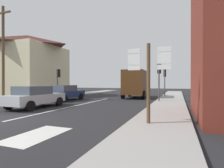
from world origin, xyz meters
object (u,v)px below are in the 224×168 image
Objects in this scene: sedan_far at (65,93)px; route_sign_post at (149,77)px; sedan_near at (35,97)px; traffic_light_far_right at (165,76)px; traffic_light_near_right at (159,73)px; delivery_truck at (136,83)px; traffic_light_near_left at (58,77)px.

route_sign_post is at bearing -39.21° from sedan_far.
traffic_light_far_right is at bearing 60.96° from sedan_near.
sedan_far is at bearing -135.25° from traffic_light_far_right.
sedan_near is 10.15m from traffic_light_near_right.
delivery_truck is at bearing 105.18° from route_sign_post.
traffic_light_far_right is (11.01, 6.42, 0.11)m from traffic_light_near_left.
delivery_truck is at bearing 21.19° from traffic_light_near_left.
traffic_light_near_right is at bearing -2.20° from traffic_light_near_left.
traffic_light_near_left is at bearing -149.78° from traffic_light_far_right.
sedan_near is 11.20m from delivery_truck.
traffic_light_near_left is (-8.09, -3.14, 0.73)m from delivery_truck.
sedan_near is at bearing -63.39° from traffic_light_near_left.
sedan_far is 1.26× the size of traffic_light_far_right.
traffic_light_near_right is at bearing 93.25° from route_sign_post.
sedan_near is at bearing 162.83° from route_sign_post.
delivery_truck is at bearing 129.35° from traffic_light_near_right.
sedan_far is at bearing 140.79° from route_sign_post.
delivery_truck reaches higher than sedan_near.
traffic_light_near_right is (7.48, 6.63, 1.77)m from sedan_near.
route_sign_post is 0.94× the size of traffic_light_near_right.
sedan_far is 8.93m from traffic_light_near_right.
sedan_near is 1.23× the size of traffic_light_near_right.
traffic_light_near_right reaches higher than traffic_light_near_left.
sedan_near and sedan_far have the same top height.
route_sign_post is at bearing -17.17° from sedan_near.
traffic_light_near_right is (8.59, 1.68, 1.77)m from sedan_far.
sedan_near is 1.30× the size of traffic_light_near_left.
traffic_light_near_right is at bearing -50.65° from delivery_truck.
traffic_light_near_left reaches higher than delivery_truck.
delivery_truck is 8.71m from traffic_light_near_left.
sedan_far is at bearing -40.88° from traffic_light_near_left.
delivery_truck is (4.56, 10.19, 0.89)m from sedan_near.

